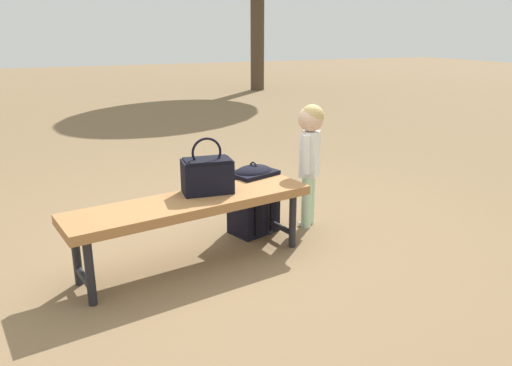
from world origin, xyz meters
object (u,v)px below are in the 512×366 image
Objects in this scene: handbag at (207,174)px; child_standing at (310,146)px; backpack_large at (253,197)px; park_bench at (192,207)px.

handbag is 0.91m from child_standing.
child_standing is 0.57m from backpack_large.
child_standing reaches higher than backpack_large.
child_standing is at bearing 12.89° from handbag.
backpack_large is (0.44, 0.25, -0.30)m from handbag.
park_bench is 2.98× the size of backpack_large.
backpack_large is (-0.45, 0.05, -0.36)m from child_standing.
child_standing is at bearing 15.55° from park_bench.
backpack_large is at bearing 30.17° from park_bench.
park_bench is at bearing -148.91° from handbag.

